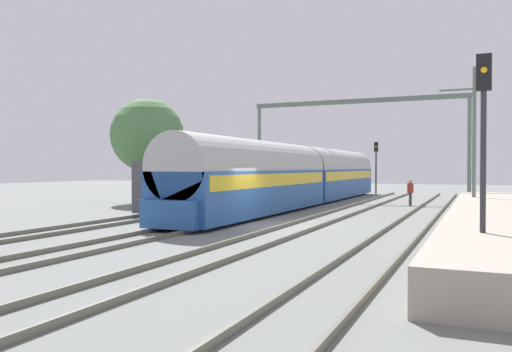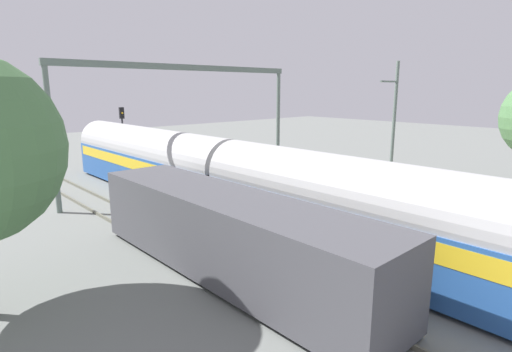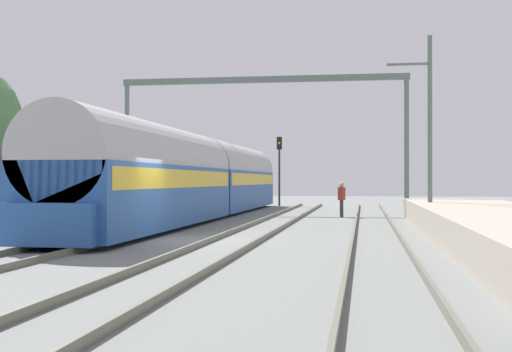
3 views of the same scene
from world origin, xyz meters
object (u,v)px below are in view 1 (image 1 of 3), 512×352
passenger_train (303,176)px  railway_signal_near (483,132)px  freight_car (215,184)px  catenary_gantry (356,124)px  railway_signal_far (376,161)px  person_crossing (410,190)px

passenger_train → railway_signal_near: railway_signal_near is taller
freight_car → catenary_gantry: bearing=62.1°
freight_car → catenary_gantry: catenary_gantry is taller
passenger_train → railway_signal_near: 22.22m
freight_car → railway_signal_near: 20.96m
railway_signal_near → railway_signal_far: railway_signal_near is taller
freight_car → railway_signal_near: (15.15, -14.36, 1.92)m
passenger_train → person_crossing: bearing=14.9°
railway_signal_near → railway_signal_far: bearing=104.4°
passenger_train → person_crossing: size_ratio=18.99×
passenger_train → catenary_gantry: (2.06, 6.81, 3.95)m
railway_signal_far → catenary_gantry: size_ratio=0.29×
freight_car → railway_signal_near: bearing=-43.5°
freight_car → railway_signal_far: 21.98m
freight_car → person_crossing: bearing=31.5°
passenger_train → railway_signal_near: size_ratio=6.18×
passenger_train → person_crossing: 7.08m
passenger_train → railway_signal_far: bearing=83.2°
person_crossing → railway_signal_far: size_ratio=0.35×
passenger_train → freight_car: bearing=-130.2°
person_crossing → railway_signal_far: (-4.86, 14.36, 2.14)m
railway_signal_near → catenary_gantry: catenary_gantry is taller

